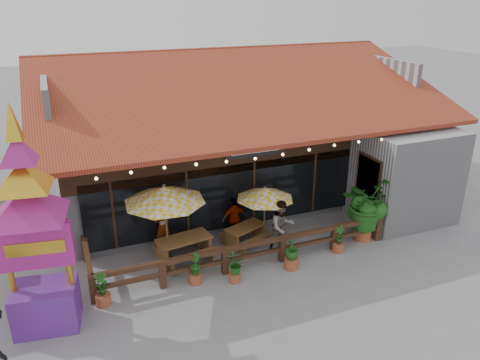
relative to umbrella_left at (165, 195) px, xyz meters
name	(u,v)px	position (x,y,z in m)	size (l,w,h in m)	color
ground	(288,250)	(3.99, -0.85, -2.42)	(100.00, 100.00, 0.00)	gray
restaurant_building	(227,137)	(4.25, 5.76, -0.21)	(15.50, 14.73, 6.09)	#B3B3B8
patio_railing	(230,251)	(1.73, -1.12, -1.80)	(10.00, 2.60, 0.92)	#4A2B1A
umbrella_left	(165,195)	(0.00, 0.00, 0.00)	(3.27, 3.27, 2.77)	brown
umbrella_right	(265,194)	(3.47, 0.03, -0.55)	(2.07, 2.07, 2.15)	brown
picnic_table_left	(184,245)	(0.52, -0.12, -1.85)	(1.95, 1.75, 0.84)	brown
picnic_table_right	(245,232)	(2.79, 0.13, -1.95)	(1.80, 1.69, 0.70)	brown
thai_sign_tower	(28,208)	(-3.73, -1.89, 1.03)	(2.75, 2.75, 6.52)	#602792
tropical_plant	(366,204)	(6.86, -1.09, -1.05)	(2.26, 2.19, 2.38)	#9B4A2A
diner_a	(163,226)	(0.07, 0.88, -1.53)	(0.64, 0.42, 1.77)	#321E10
diner_b	(282,226)	(3.76, -0.76, -1.48)	(0.91, 0.71, 1.87)	#321E10
diner_c	(235,218)	(2.60, 0.67, -1.63)	(0.92, 0.38, 1.58)	#321E10
planter_a	(102,292)	(-2.28, -1.56, -1.97)	(0.43, 0.43, 1.06)	#9B4A2A
planter_b	(195,270)	(0.46, -1.50, -1.96)	(0.41, 0.41, 1.00)	#9B4A2A
planter_c	(234,267)	(1.60, -1.89, -1.91)	(0.71, 0.69, 0.90)	#9B4A2A
planter_d	(292,254)	(3.57, -1.87, -1.88)	(0.56, 0.56, 1.11)	#9B4A2A
planter_e	(339,241)	(5.55, -1.55, -2.01)	(0.40, 0.42, 0.97)	#9B4A2A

